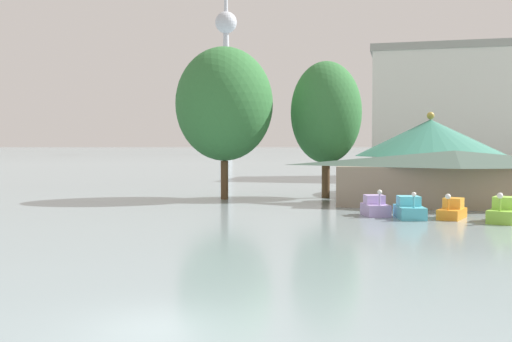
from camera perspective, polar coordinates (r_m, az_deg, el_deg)
The scene contains 11 objects.
ground_plane at distance 15.75m, azimuth -9.26°, elevation -14.82°, with size 2000.00×2000.00×0.00m, color gray.
pedal_boat_lavender at distance 39.84m, azimuth 11.43°, elevation -3.46°, with size 2.13×2.62×1.79m.
pedal_boat_cyan at distance 38.92m, azimuth 14.59°, elevation -3.61°, with size 2.11×3.15×1.78m.
pedal_boat_orange at distance 39.59m, azimuth 18.41°, elevation -3.62°, with size 2.06×2.98×1.65m.
pedal_boat_lime at distance 38.80m, azimuth 22.79°, elevation -3.68°, with size 2.34×3.26×1.88m.
boathouse at distance 47.43m, azimuth 18.61°, elevation -0.56°, with size 18.71×7.16×4.24m.
green_roof_pavilion at distance 57.47m, azimuth 16.45°, elevation 1.87°, with size 13.87×13.87×7.74m.
shoreline_tree_tall_left at distance 50.69m, azimuth -3.08°, elevation 6.46°, with size 8.30×8.30×12.99m.
shoreline_tree_mid at distance 52.28m, azimuth 6.78°, elevation 5.61°, with size 6.20×6.20×11.97m.
background_building_block at distance 87.63m, azimuth 22.47°, elevation 5.24°, with size 34.43×12.42×18.10m.
distant_broadcast_tower at distance 284.13m, azimuth -2.91°, elevation 12.38°, with size 10.16×10.16×120.68m.
Camera 1 is at (5.95, -13.80, 4.70)m, focal length 41.46 mm.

